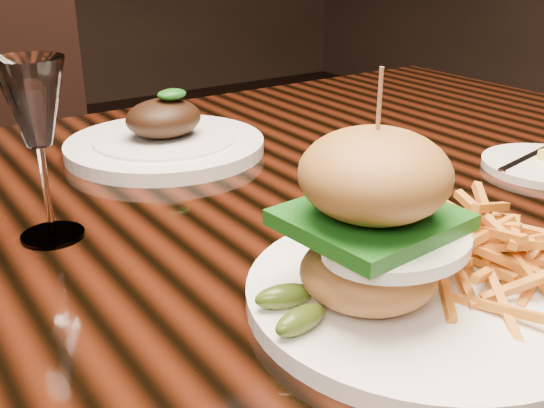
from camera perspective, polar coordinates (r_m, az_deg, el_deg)
dining_table at (r=0.71m, az=-7.43°, el=-6.41°), size 1.60×0.90×0.75m
burger_plate at (r=0.50m, az=13.04°, el=-4.04°), size 0.28×0.28×0.19m
ramekin at (r=0.71m, az=8.40°, el=1.81°), size 0.11×0.11×0.04m
wine_glass at (r=0.61m, az=-20.54°, el=7.93°), size 0.06×0.06×0.17m
far_dish at (r=0.87m, az=-9.56°, el=5.64°), size 0.26×0.26×0.09m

